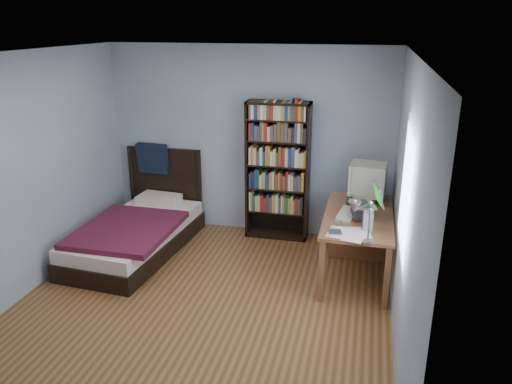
% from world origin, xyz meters
% --- Properties ---
extents(room, '(4.20, 4.24, 2.50)m').
position_xyz_m(room, '(0.03, -0.00, 1.25)').
color(room, brown).
rests_on(room, ground).
extents(desk, '(0.75, 1.48, 0.73)m').
position_xyz_m(desk, '(1.50, 1.50, 0.41)').
color(desk, brown).
rests_on(desk, floor).
extents(crt_monitor, '(0.44, 0.41, 0.47)m').
position_xyz_m(crt_monitor, '(1.57, 1.57, 1.00)').
color(crt_monitor, '#BEB69D').
rests_on(crt_monitor, desk).
extents(laptop, '(0.38, 0.37, 0.40)m').
position_xyz_m(laptop, '(1.56, 1.00, 0.84)').
color(laptop, '#2D2D30').
rests_on(laptop, desk).
extents(desk_lamp, '(0.23, 0.50, 0.59)m').
position_xyz_m(desk_lamp, '(1.50, -0.04, 1.21)').
color(desk_lamp, '#99999E').
rests_on(desk_lamp, desk).
extents(keyboard, '(0.23, 0.45, 0.04)m').
position_xyz_m(keyboard, '(1.38, 1.06, 0.74)').
color(keyboard, '#BDB49D').
rests_on(keyboard, desk).
extents(speaker, '(0.10, 0.10, 0.20)m').
position_xyz_m(speaker, '(1.61, 0.68, 0.83)').
color(speaker, gray).
rests_on(speaker, desk).
extents(soda_can, '(0.07, 0.07, 0.12)m').
position_xyz_m(soda_can, '(1.39, 1.36, 0.79)').
color(soda_can, '#073808').
rests_on(soda_can, desk).
extents(mouse, '(0.06, 0.11, 0.04)m').
position_xyz_m(mouse, '(1.51, 1.35, 0.75)').
color(mouse, silver).
rests_on(mouse, desk).
extents(phone_silver, '(0.09, 0.10, 0.02)m').
position_xyz_m(phone_silver, '(1.29, 0.78, 0.74)').
color(phone_silver, '#B3B4B8').
rests_on(phone_silver, desk).
extents(phone_grey, '(0.06, 0.10, 0.02)m').
position_xyz_m(phone_grey, '(1.26, 0.59, 0.74)').
color(phone_grey, gray).
rests_on(phone_grey, desk).
extents(external_drive, '(0.15, 0.15, 0.03)m').
position_xyz_m(external_drive, '(1.29, 0.49, 0.74)').
color(external_drive, gray).
rests_on(external_drive, desk).
extents(bookshelf, '(0.82, 0.30, 1.82)m').
position_xyz_m(bookshelf, '(0.42, 1.94, 0.91)').
color(bookshelf, black).
rests_on(bookshelf, floor).
extents(bed, '(1.17, 2.13, 1.16)m').
position_xyz_m(bed, '(-1.22, 1.13, 0.26)').
color(bed, black).
rests_on(bed, floor).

